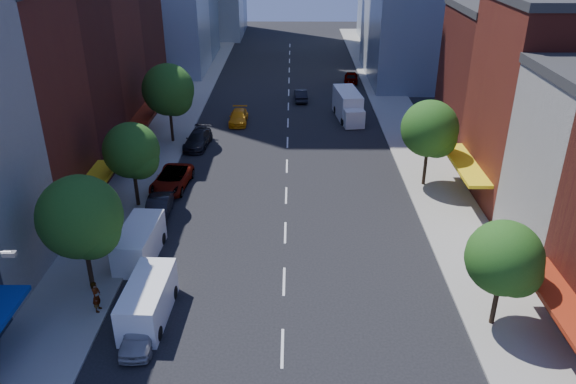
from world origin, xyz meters
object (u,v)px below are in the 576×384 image
Objects in this scene: cargo_van_near at (147,302)px; traffic_car_oncoming at (301,95)px; box_truck at (348,106)px; parked_car_third at (172,179)px; traffic_car_far at (351,77)px; cargo_van_far at (139,244)px; pedestrian_far at (126,242)px; pedestrian_near at (96,296)px; taxi at (239,117)px; parked_car_front at (140,331)px; parked_car_rear at (198,139)px; parked_car_second at (158,208)px.

cargo_van_near is 43.02m from traffic_car_oncoming.
box_truck is at bearing 124.35° from traffic_car_oncoming.
traffic_car_far is (18.00, 33.68, -0.02)m from parked_car_third.
pedestrian_far is (-0.99, 0.45, -0.17)m from cargo_van_far.
box_truck is at bearing -24.93° from pedestrian_near.
cargo_van_near is at bearing -93.84° from taxi.
cargo_van_near is (-0.01, 1.90, 0.42)m from parked_car_front.
pedestrian_far is at bearing 107.24° from parked_car_front.
parked_car_rear reaches higher than parked_car_front.
traffic_car_far is (7.00, 8.62, 0.07)m from traffic_car_oncoming.
pedestrian_far is at bearing -100.97° from taxi.
parked_car_second is 2.40× the size of pedestrian_near.
parked_car_third is 1.05× the size of cargo_van_far.
taxi is at bearing -178.75° from box_truck.
taxi is at bearing 70.39° from parked_car_rear.
pedestrian_far reaches higher than traffic_car_far.
parked_car_third is 1.21× the size of taxi.
parked_car_second is at bearing 101.65° from cargo_van_near.
cargo_van_near is 1.27× the size of traffic_car_oncoming.
cargo_van_near is 3.04m from pedestrian_near.
parked_car_front is 19.02m from parked_car_third.
parked_car_front is at bearing -83.69° from parked_car_second.
pedestrian_near is (-19.00, -50.15, 0.33)m from traffic_car_far.
cargo_van_near reaches higher than cargo_van_far.
cargo_van_far is 1.27× the size of traffic_car_oncoming.
parked_car_third is 16.51m from pedestrian_near.
parked_car_front is 28.38m from parked_car_rear.
parked_car_third is at bearing 63.41° from traffic_car_oncoming.
parked_car_rear is 25.98m from pedestrian_near.
cargo_van_far is (-2.00, 6.20, -0.00)m from cargo_van_near.
cargo_van_far reaches higher than parked_car_rear.
parked_car_third reaches higher than parked_car_front.
traffic_car_oncoming is 2.23× the size of pedestrian_near.
cargo_van_far is 5.75m from pedestrian_near.
cargo_van_far is at bearing 101.82° from parked_car_front.
parked_car_rear is 7.87m from taxi.
parked_car_second is 0.85× the size of cargo_van_far.
parked_car_front is 3.88m from pedestrian_near.
pedestrian_far is (-12.00, -35.42, 0.25)m from traffic_car_oncoming.
pedestrian_near is (-1.00, -11.31, 0.35)m from parked_car_second.
pedestrian_far is (0.00, 6.11, -0.16)m from pedestrian_near.
cargo_van_far is 2.84× the size of pedestrian_near.
cargo_van_near is 1.19× the size of traffic_car_far.
cargo_van_near is 53.15m from traffic_car_far.
taxi is 1.04× the size of traffic_car_far.
parked_car_rear is at bearing -115.55° from taxi.
box_truck reaches higher than taxi.
cargo_van_near is 2.83× the size of pedestrian_near.
traffic_car_far reaches higher than parked_car_rear.
pedestrian_near is at bearing -9.10° from pedestrian_far.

